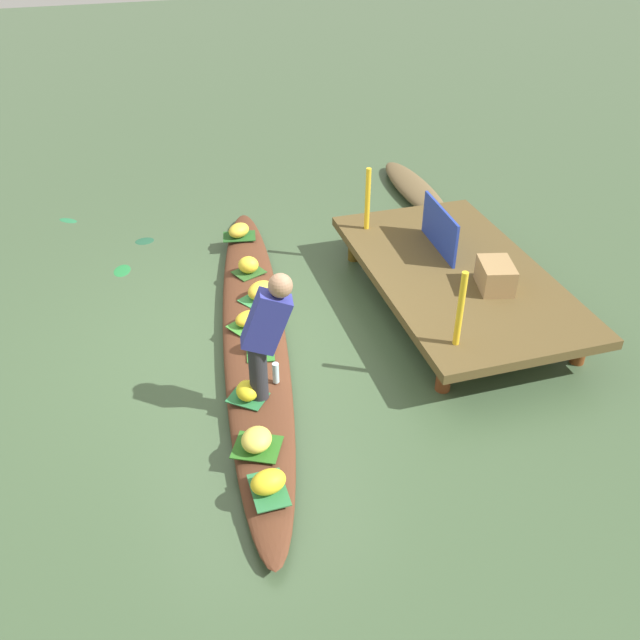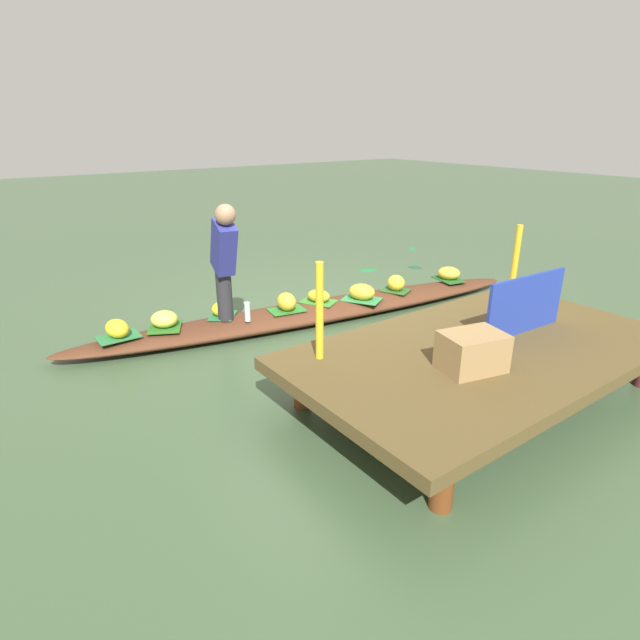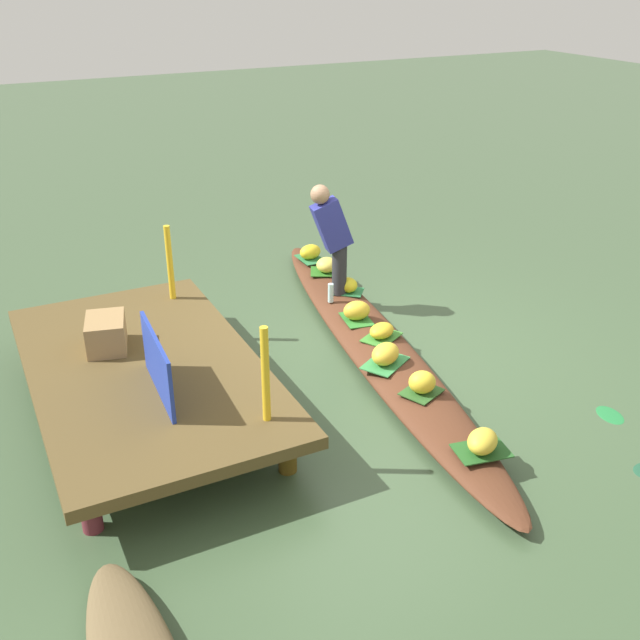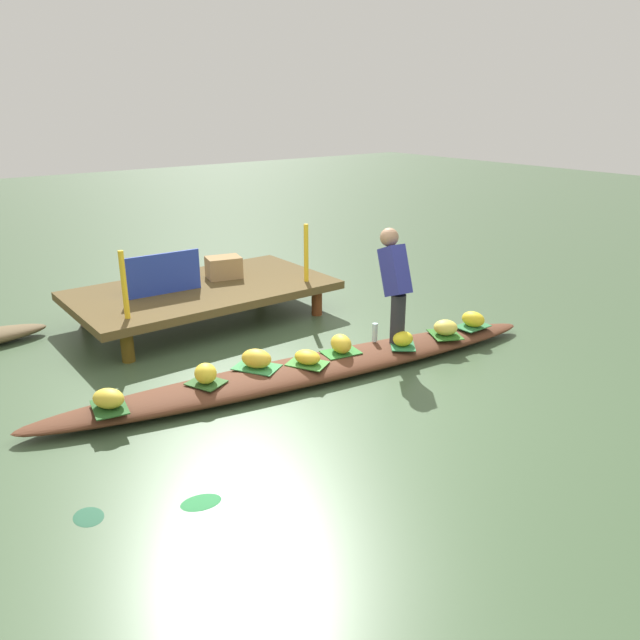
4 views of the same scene
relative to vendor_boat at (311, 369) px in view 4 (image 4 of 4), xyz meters
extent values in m
plane|color=#3D5537|center=(0.00, 0.00, -0.09)|extent=(40.00, 40.00, 0.00)
cube|color=brown|center=(-0.06, 2.25, 0.31)|extent=(3.20, 1.80, 0.10)
cylinder|color=#5A4313|center=(-1.34, 1.53, 0.08)|extent=(0.14, 0.14, 0.35)
cylinder|color=brown|center=(1.22, 1.53, 0.08)|extent=(0.14, 0.14, 0.35)
cylinder|color=maroon|center=(-1.34, 2.97, 0.08)|extent=(0.14, 0.14, 0.35)
cylinder|color=brown|center=(1.22, 2.97, 0.08)|extent=(0.14, 0.14, 0.35)
ellipsoid|color=#532D1B|center=(0.00, 0.00, 0.00)|extent=(5.61, 1.50, 0.18)
cube|color=#2A681E|center=(1.65, -0.32, 0.10)|extent=(0.45, 0.47, 0.01)
ellipsoid|color=#EBD451|center=(1.65, -0.32, 0.18)|extent=(0.36, 0.35, 0.17)
cube|color=#2D752A|center=(0.39, -0.02, 0.10)|extent=(0.42, 0.32, 0.01)
ellipsoid|color=gold|center=(0.39, -0.02, 0.19)|extent=(0.25, 0.31, 0.20)
cube|color=#2C5A24|center=(-1.09, 0.17, 0.10)|extent=(0.37, 0.40, 0.01)
ellipsoid|color=yellow|center=(-1.09, 0.17, 0.19)|extent=(0.26, 0.28, 0.19)
cube|color=#3B822F|center=(-0.07, -0.04, 0.10)|extent=(0.42, 0.47, 0.01)
ellipsoid|color=gold|center=(-0.07, -0.04, 0.16)|extent=(0.30, 0.33, 0.14)
cube|color=#358644|center=(-0.52, 0.19, 0.10)|extent=(0.47, 0.52, 0.01)
ellipsoid|color=gold|center=(-0.52, 0.19, 0.19)|extent=(0.35, 0.38, 0.19)
cube|color=#28733F|center=(1.04, -0.27, 0.10)|extent=(0.40, 0.41, 0.01)
ellipsoid|color=yellow|center=(1.04, -0.27, 0.17)|extent=(0.24, 0.21, 0.16)
cube|color=#225520|center=(-1.98, 0.24, 0.10)|extent=(0.34, 0.44, 0.01)
ellipsoid|color=gold|center=(-1.98, 0.24, 0.18)|extent=(0.34, 0.36, 0.17)
cube|color=#2C743F|center=(2.11, -0.33, 0.10)|extent=(0.39, 0.26, 0.01)
ellipsoid|color=yellow|center=(2.11, -0.33, 0.18)|extent=(0.25, 0.31, 0.18)
cylinder|color=#28282D|center=(1.05, -0.17, 0.37)|extent=(0.16, 0.16, 0.55)
cube|color=navy|center=(1.06, -0.08, 0.88)|extent=(0.25, 0.47, 0.59)
sphere|color=#9E7556|center=(1.08, 0.05, 1.22)|extent=(0.20, 0.20, 0.20)
cylinder|color=silver|center=(0.89, 0.02, 0.19)|extent=(0.06, 0.06, 0.21)
cube|color=#23399E|center=(-0.56, 2.25, 0.61)|extent=(0.93, 0.08, 0.50)
cylinder|color=yellow|center=(-1.26, 1.65, 0.73)|extent=(0.06, 0.06, 0.75)
cylinder|color=yellow|center=(1.14, 1.65, 0.73)|extent=(0.06, 0.06, 0.75)
cube|color=#9C7A4B|center=(0.37, 2.45, 0.50)|extent=(0.50, 0.42, 0.28)
ellipsoid|color=#205036|center=(-2.55, -0.90, -0.09)|extent=(0.22, 0.26, 0.01)
ellipsoid|color=#227739|center=(-1.86, -1.22, -0.09)|extent=(0.33, 0.26, 0.01)
camera|label=1|loc=(5.56, -0.95, 4.04)|focal=38.18mm
camera|label=2|loc=(3.24, 4.52, 2.04)|focal=28.93mm
camera|label=3|loc=(-5.50, 3.33, 3.38)|focal=41.70mm
camera|label=4|loc=(-3.43, -4.69, 2.62)|focal=34.92mm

